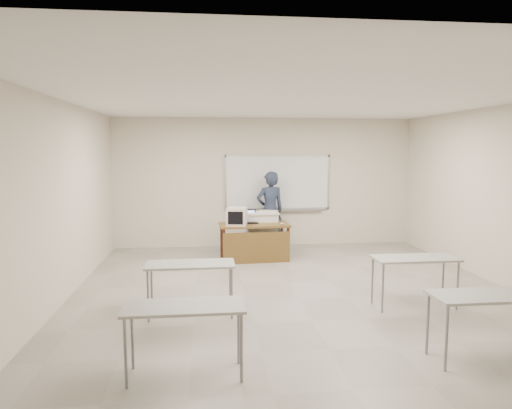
{
  "coord_description": "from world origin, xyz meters",
  "views": [
    {
      "loc": [
        -1.37,
        -6.62,
        2.26
      ],
      "look_at": [
        -0.41,
        2.2,
        1.2
      ],
      "focal_mm": 32.0,
      "sensor_mm": 36.0,
      "label": 1
    }
  ],
  "objects": [
    {
      "name": "laptop",
      "position": [
        -0.5,
        2.76,
        0.81
      ],
      "size": [
        0.36,
        0.33,
        0.27
      ],
      "rotation": [
        0.0,
        0.0,
        0.08
      ],
      "color": "black",
      "rests_on": "instructor_desk"
    },
    {
      "name": "keyboard",
      "position": [
        -0.05,
        3.02,
        0.96
      ],
      "size": [
        0.43,
        0.25,
        0.02
      ],
      "primitive_type": "cube",
      "rotation": [
        0.0,
        0.0,
        -0.3
      ],
      "color": "beige",
      "rests_on": "podium"
    },
    {
      "name": "mouse",
      "position": [
        0.15,
        2.4,
        0.77
      ],
      "size": [
        0.11,
        0.07,
        0.04
      ],
      "primitive_type": "ellipsoid",
      "rotation": [
        0.0,
        0.0,
        -0.03
      ],
      "color": "#989A9E",
      "rests_on": "instructor_desk"
    },
    {
      "name": "crt_monitor",
      "position": [
        -0.75,
        2.48,
        0.93
      ],
      "size": [
        0.39,
        0.44,
        0.37
      ],
      "rotation": [
        0.0,
        0.0,
        -0.22
      ],
      "color": "beige",
      "rests_on": "instructor_desk"
    },
    {
      "name": "student_desks",
      "position": [
        -0.0,
        -1.35,
        0.67
      ],
      "size": [
        4.4,
        2.2,
        0.73
      ],
      "color": "#9F9F9A",
      "rests_on": "floor"
    },
    {
      "name": "podium",
      "position": [
        -0.2,
        2.94,
        0.48
      ],
      "size": [
        0.68,
        0.49,
        0.95
      ],
      "rotation": [
        0.0,
        0.0,
        0.03
      ],
      "color": "silver",
      "rests_on": "floor"
    },
    {
      "name": "instructor_desk",
      "position": [
        -0.4,
        2.49,
        0.54
      ],
      "size": [
        1.42,
        0.71,
        0.75
      ],
      "rotation": [
        0.0,
        0.0,
        0.05
      ],
      "color": "brown",
      "rests_on": "floor"
    },
    {
      "name": "whiteboard",
      "position": [
        0.3,
        3.97,
        1.48
      ],
      "size": [
        2.48,
        0.1,
        1.31
      ],
      "color": "white",
      "rests_on": "floor"
    },
    {
      "name": "floor",
      "position": [
        0.0,
        0.0,
        -0.01
      ],
      "size": [
        7.0,
        8.0,
        0.01
      ],
      "primitive_type": "cube",
      "color": "gray",
      "rests_on": "ground"
    },
    {
      "name": "presenter",
      "position": [
        0.07,
        3.62,
        0.89
      ],
      "size": [
        0.73,
        0.56,
        1.78
      ],
      "primitive_type": "imported",
      "rotation": [
        0.0,
        0.0,
        3.36
      ],
      "color": "black",
      "rests_on": "floor"
    }
  ]
}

